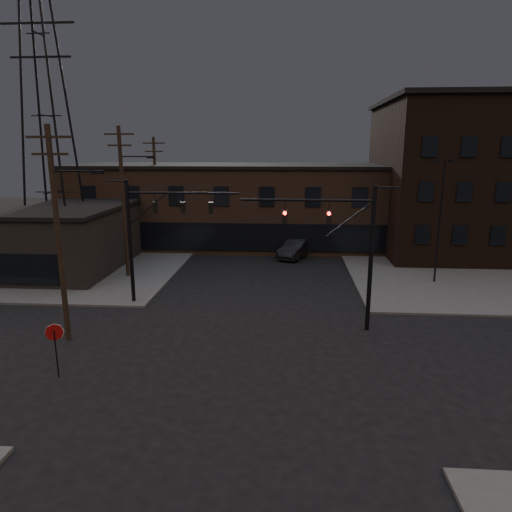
{
  "coord_description": "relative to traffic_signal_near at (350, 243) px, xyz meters",
  "views": [
    {
      "loc": [
        2.07,
        -19.73,
        9.84
      ],
      "look_at": [
        0.1,
        7.14,
        3.5
      ],
      "focal_mm": 32.0,
      "sensor_mm": 36.0,
      "label": 1
    }
  ],
  "objects": [
    {
      "name": "ground",
      "position": [
        -5.36,
        -4.5,
        -4.93
      ],
      "size": [
        140.0,
        140.0,
        0.0
      ],
      "primitive_type": "plane",
      "color": "black",
      "rests_on": "ground"
    },
    {
      "name": "sidewalk_ne",
      "position": [
        16.64,
        17.5,
        -4.86
      ],
      "size": [
        30.0,
        30.0,
        0.15
      ],
      "primitive_type": "cube",
      "color": "#474744",
      "rests_on": "ground"
    },
    {
      "name": "sidewalk_nw",
      "position": [
        -27.36,
        17.5,
        -4.86
      ],
      "size": [
        30.0,
        30.0,
        0.15
      ],
      "primitive_type": "cube",
      "color": "#474744",
      "rests_on": "ground"
    },
    {
      "name": "building_row",
      "position": [
        -5.36,
        23.5,
        -0.93
      ],
      "size": [
        40.0,
        12.0,
        8.0
      ],
      "primitive_type": "cube",
      "color": "#4C3528",
      "rests_on": "ground"
    },
    {
      "name": "building_right",
      "position": [
        16.64,
        21.5,
        2.07
      ],
      "size": [
        22.0,
        16.0,
        14.0
      ],
      "primitive_type": "cube",
      "color": "black",
      "rests_on": "ground"
    },
    {
      "name": "building_left",
      "position": [
        -25.36,
        11.5,
        -2.43
      ],
      "size": [
        16.0,
        12.0,
        5.0
      ],
      "primitive_type": "cube",
      "color": "black",
      "rests_on": "ground"
    },
    {
      "name": "traffic_signal_near",
      "position": [
        0.0,
        0.0,
        0.0
      ],
      "size": [
        7.12,
        0.24,
        8.0
      ],
      "color": "black",
      "rests_on": "ground"
    },
    {
      "name": "traffic_signal_far",
      "position": [
        -12.07,
        3.5,
        0.08
      ],
      "size": [
        7.12,
        0.24,
        8.0
      ],
      "color": "black",
      "rests_on": "ground"
    },
    {
      "name": "stop_sign",
      "position": [
        -13.36,
        -6.49,
        -3.09
      ],
      "size": [
        0.72,
        0.33,
        2.48
      ],
      "color": "black",
      "rests_on": "ground"
    },
    {
      "name": "utility_pole_near",
      "position": [
        -14.79,
        -2.5,
        0.94
      ],
      "size": [
        3.7,
        0.28,
        11.0
      ],
      "color": "black",
      "rests_on": "ground"
    },
    {
      "name": "utility_pole_mid",
      "position": [
        -15.79,
        9.5,
        1.19
      ],
      "size": [
        3.7,
        0.28,
        11.5
      ],
      "color": "black",
      "rests_on": "ground"
    },
    {
      "name": "utility_pole_far",
      "position": [
        -16.86,
        21.5,
        0.85
      ],
      "size": [
        2.2,
        0.28,
        11.0
      ],
      "color": "black",
      "rests_on": "ground"
    },
    {
      "name": "transmission_tower",
      "position": [
        -23.36,
        13.5,
        7.57
      ],
      "size": [
        7.0,
        7.0,
        25.0
      ],
      "primitive_type": null,
      "color": "black",
      "rests_on": "ground"
    },
    {
      "name": "lot_light_a",
      "position": [
        7.64,
        9.5,
        0.58
      ],
      "size": [
        1.5,
        0.28,
        9.14
      ],
      "color": "black",
      "rests_on": "ground"
    },
    {
      "name": "lot_light_b",
      "position": [
        13.64,
        14.5,
        0.58
      ],
      "size": [
        1.5,
        0.28,
        9.14
      ],
      "color": "black",
      "rests_on": "ground"
    },
    {
      "name": "parked_car_lot_a",
      "position": [
        8.78,
        16.6,
        -4.03
      ],
      "size": [
        4.51,
        2.02,
        1.51
      ],
      "primitive_type": "imported",
      "rotation": [
        0.0,
        0.0,
        1.51
      ],
      "color": "black",
      "rests_on": "sidewalk_ne"
    },
    {
      "name": "parked_car_lot_b",
      "position": [
        13.48,
        15.44,
        -4.19
      ],
      "size": [
        4.42,
        2.94,
        1.19
      ],
      "primitive_type": "imported",
      "rotation": [
        0.0,
        0.0,
        1.23
      ],
      "color": "silver",
      "rests_on": "sidewalk_ne"
    },
    {
      "name": "car_crossing",
      "position": [
        -2.6,
        17.21,
        -4.08
      ],
      "size": [
        3.7,
        5.45,
        1.7
      ],
      "primitive_type": "imported",
      "rotation": [
        0.0,
        0.0,
        -0.41
      ],
      "color": "black",
      "rests_on": "ground"
    }
  ]
}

